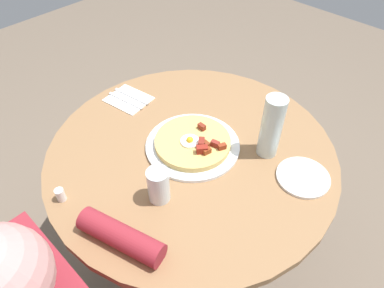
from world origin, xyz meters
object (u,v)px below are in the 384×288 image
Objects in this scene: fork at (131,96)px; water_glass at (159,185)px; pepper_shaker at (86,224)px; dining_table at (191,180)px; knife at (126,101)px; bread_plate at (303,177)px; pizza_plate at (193,145)px; breakfast_pizza at (193,142)px; water_bottle at (271,127)px; salt_shaker at (60,195)px.

water_glass reaches higher than fork.
dining_table is at bearing -89.69° from pepper_shaker.
knife is at bearing -26.69° from water_glass.
bread_plate is 3.44× the size of pepper_shaker.
knife is at bearing 0.43° from pizza_plate.
bread_plate reaches higher than fork.
breakfast_pizza is at bearing -178.08° from pizza_plate.
knife is at bearing 0.44° from breakfast_pizza.
bread_plate is at bearing -126.96° from water_glass.
water_bottle is at bearing -172.80° from knife.
pizza_plate is at bearing -71.22° from water_glass.
salt_shaker is (-0.25, 0.48, 0.02)m from fork.
breakfast_pizza is 0.47m from salt_shaker.
breakfast_pizza is at bearing -89.24° from pepper_shaker.
water_bottle is at bearing -138.65° from dining_table.
pepper_shaker is (-0.39, 0.49, 0.02)m from fork.
water_bottle is (-0.20, -0.16, 0.09)m from breakfast_pizza.
knife is at bearing -1.66° from dining_table.
fork is (0.39, -0.05, 0.18)m from dining_table.
knife is (-0.01, 0.04, 0.00)m from fork.
salt_shaker reaches higher than bread_plate.
pizza_plate is 2.82× the size of water_glass.
breakfast_pizza is at bearing -107.12° from salt_shaker.
pizza_plate is at bearing -106.79° from salt_shaker.
breakfast_pizza is 0.28m from water_bottle.
knife is (0.38, 0.00, 0.00)m from pizza_plate.
pepper_shaker is at bearing 90.76° from breakfast_pizza.
water_bottle is 0.71m from salt_shaker.
salt_shaker is at bearing -2.30° from pepper_shaker.
pepper_shaker is (-0.01, 0.46, 0.00)m from breakfast_pizza.
water_glass reaches higher than dining_table.
knife is 3.94× the size of salt_shaker.
water_bottle is 4.60× the size of pepper_shaker.
pizza_plate reaches higher than knife.
pizza_plate is 1.93× the size of bread_plate.
salt_shaker is 0.14m from pepper_shaker.
pizza_plate reaches higher than fork.
salt_shaker is at bearing 60.78° from water_bottle.
fork is at bearing -51.08° from pepper_shaker.
pepper_shaker is at bearing 59.36° from bread_plate.
water_glass is (-0.07, 0.22, 0.23)m from dining_table.
pizza_plate reaches higher than dining_table.
salt_shaker reaches higher than dining_table.
pepper_shaker is (0.20, 0.62, -0.09)m from water_bottle.
water_bottle reaches higher than salt_shaker.
breakfast_pizza is at bearing -71.84° from water_glass.
pizza_plate is 0.46m from pepper_shaker.
pizza_plate is (0.01, -0.01, 0.18)m from dining_table.
fork is (0.39, -0.03, 0.00)m from pizza_plate.
water_glass is at bearing -107.69° from pepper_shaker.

